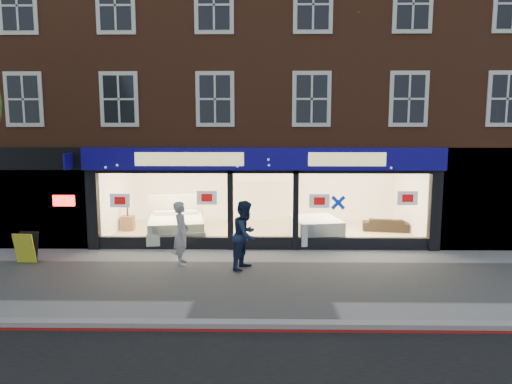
{
  "coord_description": "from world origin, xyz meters",
  "views": [
    {
      "loc": [
        -0.0,
        -11.41,
        3.81
      ],
      "look_at": [
        -0.22,
        2.5,
        1.95
      ],
      "focal_mm": 32.0,
      "sensor_mm": 36.0,
      "label": 1
    }
  ],
  "objects_px": {
    "pedestrian_blue": "(246,235)",
    "a_board": "(26,247)",
    "mattress_stack": "(316,229)",
    "sofa": "(385,224)",
    "display_bed": "(176,226)",
    "pedestrian_grey": "(181,233)"
  },
  "relations": [
    {
      "from": "mattress_stack",
      "to": "pedestrian_blue",
      "type": "height_order",
      "value": "pedestrian_blue"
    },
    {
      "from": "display_bed",
      "to": "pedestrian_blue",
      "type": "bearing_deg",
      "value": -63.36
    },
    {
      "from": "mattress_stack",
      "to": "sofa",
      "type": "distance_m",
      "value": 3.14
    },
    {
      "from": "pedestrian_grey",
      "to": "pedestrian_blue",
      "type": "bearing_deg",
      "value": -106.4
    },
    {
      "from": "sofa",
      "to": "a_board",
      "type": "relative_size",
      "value": 1.82
    },
    {
      "from": "pedestrian_blue",
      "to": "a_board",
      "type": "bearing_deg",
      "value": 108.44
    },
    {
      "from": "a_board",
      "to": "pedestrian_grey",
      "type": "xyz_separation_m",
      "value": [
        4.54,
        -0.05,
        0.46
      ]
    },
    {
      "from": "a_board",
      "to": "sofa",
      "type": "bearing_deg",
      "value": 23.22
    },
    {
      "from": "a_board",
      "to": "pedestrian_grey",
      "type": "distance_m",
      "value": 4.56
    },
    {
      "from": "a_board",
      "to": "pedestrian_blue",
      "type": "distance_m",
      "value": 6.44
    },
    {
      "from": "display_bed",
      "to": "pedestrian_grey",
      "type": "distance_m",
      "value": 3.1
    },
    {
      "from": "mattress_stack",
      "to": "pedestrian_grey",
      "type": "bearing_deg",
      "value": -147.46
    },
    {
      "from": "display_bed",
      "to": "mattress_stack",
      "type": "xyz_separation_m",
      "value": [
        4.88,
        -0.32,
        -0.01
      ]
    },
    {
      "from": "mattress_stack",
      "to": "pedestrian_blue",
      "type": "bearing_deg",
      "value": -126.86
    },
    {
      "from": "a_board",
      "to": "pedestrian_blue",
      "type": "relative_size",
      "value": 0.47
    },
    {
      "from": "a_board",
      "to": "pedestrian_grey",
      "type": "height_order",
      "value": "pedestrian_grey"
    },
    {
      "from": "mattress_stack",
      "to": "pedestrian_grey",
      "type": "relative_size",
      "value": 1.16
    },
    {
      "from": "display_bed",
      "to": "sofa",
      "type": "relative_size",
      "value": 1.63
    },
    {
      "from": "display_bed",
      "to": "pedestrian_grey",
      "type": "xyz_separation_m",
      "value": [
        0.72,
        -2.98,
        0.44
      ]
    },
    {
      "from": "display_bed",
      "to": "a_board",
      "type": "bearing_deg",
      "value": -153.19
    },
    {
      "from": "mattress_stack",
      "to": "pedestrian_grey",
      "type": "height_order",
      "value": "pedestrian_grey"
    },
    {
      "from": "pedestrian_grey",
      "to": "pedestrian_blue",
      "type": "distance_m",
      "value": 1.91
    }
  ]
}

